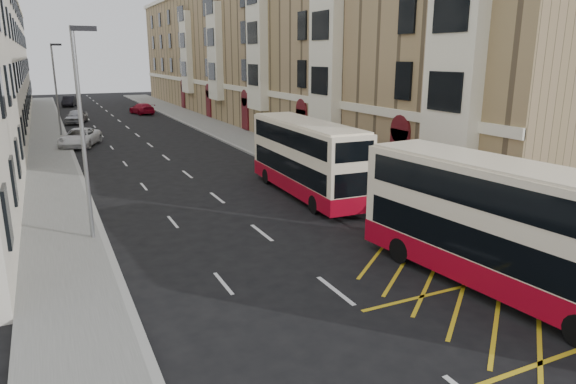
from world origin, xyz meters
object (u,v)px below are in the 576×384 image
car_dark (69,101)px  car_red (142,109)px  street_lamp_near (83,124)px  double_decker_rear (306,158)px  street_lamp_far (56,85)px  pedestrian_mid (533,222)px  white_van (80,137)px  car_silver (76,116)px  double_decker_front (503,228)px  pedestrian_far (459,208)px

car_dark → car_red: (7.70, -14.97, -0.05)m
street_lamp_near → double_decker_rear: size_ratio=0.82×
car_dark → street_lamp_far: bearing=-84.0°
double_decker_rear → pedestrian_mid: size_ratio=5.10×
street_lamp_far → pedestrian_mid: 41.05m
white_van → car_red: (8.82, 22.19, -0.03)m
pedestrian_mid → white_van: size_ratio=0.37×
street_lamp_far → white_van: (1.15, -6.23, -3.92)m
car_silver → double_decker_rear: bearing=-59.4°
double_decker_rear → street_lamp_near: bearing=-164.7°
double_decker_front → car_red: (-0.96, 56.08, -1.37)m
street_lamp_near → pedestrian_mid: 17.19m
pedestrian_far → car_silver: 46.50m
double_decker_rear → car_dark: (-8.45, 58.45, -1.24)m
car_red → pedestrian_mid: bearing=83.3°
car_silver → car_dark: bearing=106.2°
pedestrian_mid → white_van: (-13.55, 31.94, -0.40)m
street_lamp_far → double_decker_front: bearing=-74.8°
car_red → pedestrian_far: bearing=82.6°
car_silver → street_lamp_far: bearing=-83.9°
pedestrian_mid → pedestrian_far: bearing=105.1°
street_lamp_near → car_dark: 61.10m
street_lamp_far → pedestrian_far: 38.10m
car_silver → car_dark: car_silver is taller
street_lamp_near → car_dark: bearing=87.9°
double_decker_front → car_silver: bearing=94.4°
double_decker_front → double_decker_rear: (-0.21, 12.60, -0.07)m
double_decker_front → car_red: bearing=85.1°
double_decker_rear → pedestrian_mid: 11.40m
double_decker_rear → car_silver: (-8.83, 37.15, -1.23)m
double_decker_front → pedestrian_mid: 4.35m
car_dark → car_red: size_ratio=0.95×
car_red → double_decker_front: bearing=79.3°
car_silver → double_decker_front: bearing=-62.5°
pedestrian_mid → pedestrian_far: pedestrian_mid is taller
street_lamp_near → street_lamp_far: size_ratio=1.00×
double_decker_front → street_lamp_far: bearing=99.4°
pedestrian_mid → car_silver: 49.48m
white_van → street_lamp_far: bearing=120.4°
double_decker_front → car_red: double_decker_front is taller
white_van → double_decker_rear: bearing=-45.9°
car_silver → pedestrian_mid: bearing=-57.8°
street_lamp_far → double_decker_rear: (10.72, -27.52, -2.66)m
pedestrian_far → street_lamp_far: bearing=-53.8°
street_lamp_far → pedestrian_far: street_lamp_far is taller
street_lamp_near → pedestrian_far: bearing=-21.0°
double_decker_front → car_silver: (-9.04, 49.75, -1.31)m
street_lamp_near → car_red: (9.97, 45.96, -3.95)m
street_lamp_far → car_red: street_lamp_far is taller
car_silver → car_dark: (0.38, 21.30, -0.01)m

